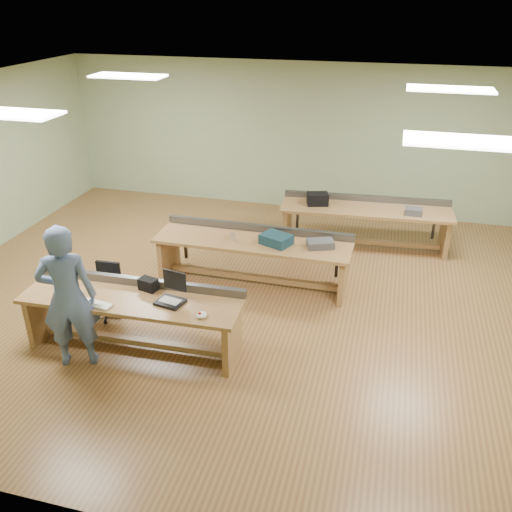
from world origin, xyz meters
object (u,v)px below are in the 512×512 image
workbench_front (133,310)px  workbench_mid (253,250)px  task_chair (107,297)px  drinks_can (233,237)px  camera_bag (148,284)px  person (68,297)px  parts_bin_teal (276,239)px  workbench_back (365,217)px  mug (265,237)px  laptop_base (170,302)px  parts_bin_grey (320,244)px

workbench_front → workbench_mid: 2.32m
workbench_front → task_chair: size_ratio=3.61×
drinks_can → camera_bag: bearing=-109.4°
workbench_mid → task_chair: (-1.77, -1.48, -0.27)m
person → camera_bag: bearing=-156.9°
camera_bag → parts_bin_teal: camera_bag is taller
camera_bag → drinks_can: 1.84m
camera_bag → person: bearing=-120.2°
workbench_back → mug: (-1.42, -1.82, 0.24)m
parts_bin_teal → workbench_back: bearing=57.5°
laptop_base → camera_bag: size_ratio=1.41×
workbench_mid → camera_bag: size_ratio=13.17×
workbench_mid → drinks_can: 0.41m
person → laptop_base: 1.21m
person → drinks_can: (1.32, 2.44, -0.13)m
workbench_front → drinks_can: drinks_can is taller
parts_bin_teal → parts_bin_grey: (0.67, 0.07, -0.02)m
workbench_mid → workbench_back: same height
workbench_back → laptop_base: 4.46m
laptop_base → task_chair: 1.48m
workbench_back → workbench_front: bearing=-128.0°
person → parts_bin_teal: 3.19m
parts_bin_teal → drinks_can: 0.68m
camera_bag → laptop_base: bearing=-16.7°
workbench_mid → mug: bearing=4.1°
workbench_front → parts_bin_grey: size_ratio=7.24×
task_chair → mug: mug is taller
workbench_front → laptop_base: (0.53, -0.02, 0.21)m
task_chair → parts_bin_teal: bearing=31.2°
person → mug: 3.14m
person → parts_bin_grey: size_ratio=4.76×
person → parts_bin_teal: size_ratio=4.29×
workbench_back → camera_bag: 4.46m
parts_bin_grey → mug: (-0.87, 0.02, -0.01)m
workbench_mid → laptop_base: workbench_mid is taller
laptop_base → drinks_can: bearing=95.5°
camera_bag → parts_bin_teal: (1.29, 1.78, -0.00)m
camera_bag → task_chair: (-0.86, 0.37, -0.54)m
workbench_mid → task_chair: workbench_mid is taller
workbench_mid → person: person is taller
workbench_front → laptop_base: size_ratio=8.68×
laptop_base → camera_bag: 0.47m
person → parts_bin_grey: person is taller
mug → laptop_base: bearing=-108.1°
laptop_base → parts_bin_grey: parts_bin_grey is taller
laptop_base → parts_bin_grey: bearing=64.8°
mug → parts_bin_grey: bearing=-1.4°
laptop_base → drinks_can: drinks_can is taller
workbench_mid → parts_bin_grey: size_ratio=7.79×
workbench_back → laptop_base: (-2.11, -3.92, 0.21)m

